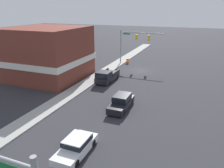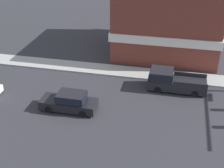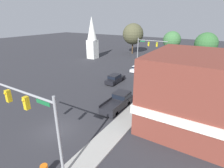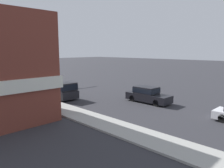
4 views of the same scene
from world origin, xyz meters
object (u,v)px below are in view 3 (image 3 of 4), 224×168
Objects in this scene: car_distant at (159,56)px; car_second_ahead at (137,68)px; car_lead at (115,78)px; pickup_truck_parked at (118,101)px.

car_distant is 1.05× the size of car_second_ahead.
car_distant is at bearing 88.89° from car_lead.
car_lead is at bearing 123.54° from pickup_truck_parked.
car_lead is at bearing -93.47° from car_second_ahead.
car_distant is at bearing 98.22° from pickup_truck_parked.
car_lead is at bearing -91.11° from car_distant.
car_second_ahead is (0.55, 9.11, -0.13)m from car_lead.
car_second_ahead is (0.05, -16.55, -0.04)m from car_distant.
car_lead reaches higher than car_second_ahead.
car_second_ahead is 0.82× the size of pickup_truck_parked.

